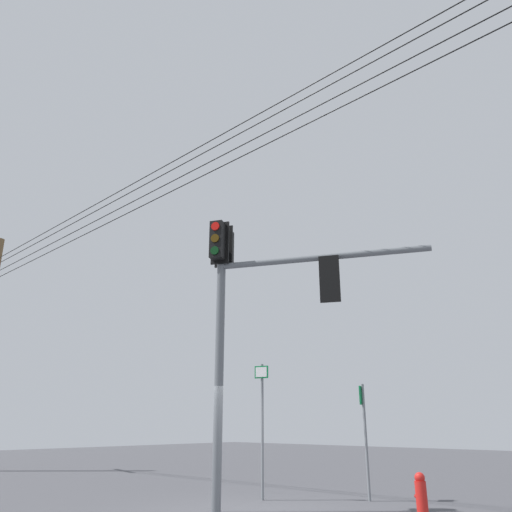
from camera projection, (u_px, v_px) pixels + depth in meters
signal_mast_assembly at (252, 296)px, 11.46m from camera, size 2.58×4.61×6.31m
route_sign_primary at (262, 417)px, 12.52m from camera, size 0.14×0.36×3.17m
fire_hydrant at (421, 495)px, 9.85m from camera, size 0.25×0.29×0.81m
route_sign_secondary at (364, 426)px, 12.31m from camera, size 0.34×0.14×2.66m
overhead_wire_span at (266, 127)px, 12.02m from camera, size 0.04×31.16×1.68m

